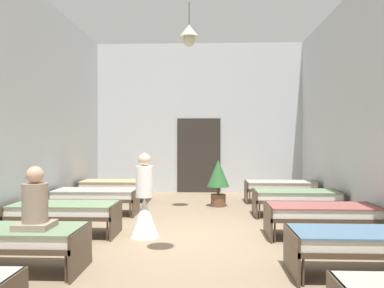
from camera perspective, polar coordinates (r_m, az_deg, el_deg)
The scene contains 13 objects.
ground_plane at distance 7.00m, azimuth -0.11°, elevation -13.93°, with size 7.25×12.05×0.10m, color #8C755B.
room_shell at distance 8.20m, azimuth 0.31°, elevation 5.60°, with size 7.05×11.65×4.84m.
bed_left_row_1 at distance 5.65m, azimuth -25.35°, elevation -12.46°, with size 1.90×0.84×0.57m.
bed_right_row_1 at distance 5.41m, azimuth 24.43°, elevation -13.05°, with size 1.90×0.84×0.57m.
bed_left_row_2 at distance 7.35m, azimuth -18.35°, elevation -9.37°, with size 1.90×0.84×0.57m.
bed_right_row_2 at distance 7.17m, azimuth 18.63°, elevation -9.63°, with size 1.90×0.84×0.57m.
bed_left_row_3 at distance 9.13m, azimuth -14.10°, elevation -7.39°, with size 1.90×0.84×0.57m.
bed_right_row_3 at distance 8.99m, azimuth 15.21°, elevation -7.52°, with size 1.90×0.84×0.57m.
bed_left_row_4 at distance 10.95m, azimuth -11.27°, elevation -6.04°, with size 1.90×0.84×0.57m.
bed_right_row_4 at distance 10.83m, azimuth 12.96°, elevation -6.12°, with size 1.90×0.84×0.57m.
nurse_near_aisle at distance 6.92m, azimuth -7.08°, elevation -9.22°, with size 0.52×0.52×1.49m.
patient_seated_primary at distance 5.39m, azimuth -22.21°, elevation -8.44°, with size 0.44×0.44×0.80m.
potted_plant at distance 9.91m, azimuth 3.91°, elevation -4.99°, with size 0.57×0.57×1.20m.
Camera 1 is at (0.29, -6.77, 1.72)m, focal length 36.02 mm.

